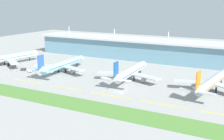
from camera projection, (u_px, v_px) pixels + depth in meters
ground_plane at (120, 93)px, 183.13m from camera, size 600.00×600.00×0.00m
terminal_building at (169, 51)px, 271.88m from camera, size 288.00×34.00×29.34m
airliner_nearest at (8, 58)px, 259.13m from camera, size 47.95×68.04×18.90m
airliner_near_middle at (63, 65)px, 232.86m from camera, size 48.77×63.19×18.90m
airliner_center at (131, 72)px, 209.37m from camera, size 48.76×61.31×18.90m
airliner_far_middle at (212, 82)px, 183.78m from camera, size 48.33×64.58×18.90m
taxiway_stripe_west at (28, 81)px, 208.26m from camera, size 28.00×0.70×0.04m
taxiway_stripe_mid_west at (66, 88)px, 192.90m from camera, size 28.00×0.70×0.04m
taxiway_stripe_centre at (110, 95)px, 177.53m from camera, size 28.00×0.70×0.04m
taxiway_stripe_mid_east at (163, 104)px, 162.17m from camera, size 28.00×0.70×0.04m
grass_verge at (96, 108)px, 156.97m from camera, size 300.00×18.00×0.10m
baggage_cart at (30, 71)px, 234.42m from camera, size 3.94×2.76×2.48m
pushback_tug at (23, 69)px, 240.83m from camera, size 5.01×4.27×1.85m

